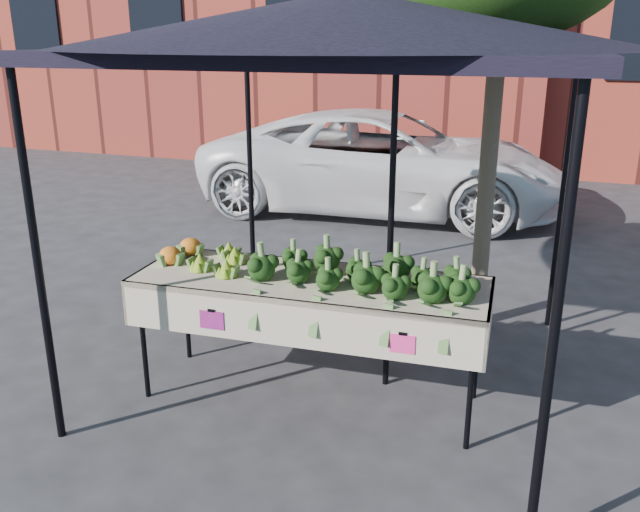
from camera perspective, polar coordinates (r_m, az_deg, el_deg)
The scene contains 8 objects.
ground at distance 4.92m, azimuth 1.70°, elevation -11.56°, with size 90.00×90.00×0.00m, color #2A2A2C.
table at distance 4.65m, azimuth -0.85°, elevation -7.18°, with size 2.44×0.94×0.90m.
canopy at distance 4.71m, azimuth 2.25°, elevation 5.04°, with size 3.16×3.16×2.74m, color black, non-canonical shape.
broccoli_heap at distance 4.35m, azimuth 3.68°, elevation -1.02°, with size 1.51×0.54×0.23m, color black.
romanesco_cluster at distance 4.74m, azimuth -8.27°, elevation 0.13°, with size 0.41×0.55×0.18m, color #93A92C.
cauliflower_pair at distance 4.94m, azimuth -11.90°, elevation 0.59°, with size 0.21×0.41×0.16m, color orange.
vehicle at distance 9.61m, azimuth 5.88°, elevation 19.16°, with size 2.40×1.45×5.21m, color white.
street_tree at distance 5.67m, azimuth 14.78°, elevation 14.23°, with size 2.14×2.14×4.21m, color #1E4C14, non-canonical shape.
Camera 1 is at (1.32, -4.06, 2.45)m, focal length 37.27 mm.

